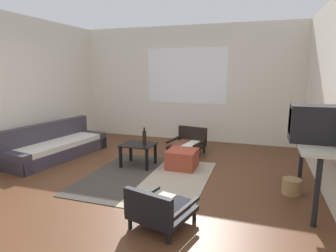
# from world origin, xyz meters

# --- Properties ---
(ground_plane) EXTENTS (7.80, 7.80, 0.00)m
(ground_plane) POSITION_xyz_m (0.00, 0.00, 0.00)
(ground_plane) COLOR #56331E
(far_wall_with_window) EXTENTS (5.60, 0.13, 2.70)m
(far_wall_with_window) POSITION_xyz_m (0.00, 3.06, 1.35)
(far_wall_with_window) COLOR silver
(far_wall_with_window) RESTS_ON ground
(side_wall_left) EXTENTS (0.12, 6.60, 2.70)m
(side_wall_left) POSITION_xyz_m (-2.66, 0.30, 1.35)
(side_wall_left) COLOR silver
(side_wall_left) RESTS_ON ground
(area_rug) EXTENTS (1.88, 2.07, 0.01)m
(area_rug) POSITION_xyz_m (0.07, 0.34, 0.01)
(area_rug) COLOR #38332D
(area_rug) RESTS_ON ground
(couch) EXTENTS (1.01, 2.12, 0.67)m
(couch) POSITION_xyz_m (-2.03, 0.79, 0.21)
(couch) COLOR #38333D
(couch) RESTS_ON ground
(coffee_table) EXTENTS (0.57, 0.48, 0.40)m
(coffee_table) POSITION_xyz_m (-0.30, 0.83, 0.32)
(coffee_table) COLOR black
(coffee_table) RESTS_ON ground
(armchair_by_window) EXTENTS (0.73, 0.73, 0.52)m
(armchair_by_window) POSITION_xyz_m (0.36, 1.84, 0.24)
(armchair_by_window) COLOR black
(armchair_by_window) RESTS_ON ground
(armchair_striped_foreground) EXTENTS (0.72, 0.75, 0.48)m
(armchair_striped_foreground) POSITION_xyz_m (0.75, -0.95, 0.21)
(armchair_striped_foreground) COLOR black
(armchair_striped_foreground) RESTS_ON ground
(ottoman_orange) EXTENTS (0.50, 0.50, 0.33)m
(ottoman_orange) POSITION_xyz_m (0.48, 0.96, 0.16)
(ottoman_orange) COLOR #993D28
(ottoman_orange) RESTS_ON ground
(console_shelf) EXTENTS (0.39, 1.42, 0.83)m
(console_shelf) POSITION_xyz_m (2.35, 0.24, 0.73)
(console_shelf) COLOR #B2AD9E
(console_shelf) RESTS_ON ground
(crt_television) EXTENTS (0.56, 0.36, 0.44)m
(crt_television) POSITION_xyz_m (2.34, 0.11, 1.05)
(crt_television) COLOR black
(crt_television) RESTS_ON console_shelf
(clay_vase) EXTENTS (0.24, 0.24, 0.37)m
(clay_vase) POSITION_xyz_m (2.35, 0.57, 0.97)
(clay_vase) COLOR #935B38
(clay_vase) RESTS_ON console_shelf
(glass_bottle) EXTENTS (0.07, 0.07, 0.30)m
(glass_bottle) POSITION_xyz_m (-0.18, 0.85, 0.53)
(glass_bottle) COLOR black
(glass_bottle) RESTS_ON coffee_table
(wicker_basket) EXTENTS (0.25, 0.25, 0.22)m
(wicker_basket) POSITION_xyz_m (2.19, 0.42, 0.11)
(wicker_basket) COLOR #9E7A4C
(wicker_basket) RESTS_ON ground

